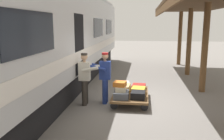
{
  "coord_description": "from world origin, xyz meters",
  "views": [
    {
      "loc": [
        -0.18,
        7.78,
        2.62
      ],
      "look_at": [
        0.81,
        0.31,
        1.15
      ],
      "focal_mm": 37.95,
      "sensor_mm": 36.0,
      "label": 1
    }
  ],
  "objects_px": {
    "train_car": "(37,40)",
    "suitcase_black_hardshell": "(138,95)",
    "suitcase_gray_aluminum": "(124,85)",
    "porter_by_door": "(85,77)",
    "luggage_cart": "(131,94)",
    "suitcase_slate_roller": "(121,94)",
    "suitcase_tan_vintage": "(123,89)",
    "porter_in_overalls": "(105,76)",
    "suitcase_yellow_case": "(138,90)",
    "suitcase_cream_canvas": "(121,89)",
    "suitcase_red_plastic": "(139,87)",
    "suitcase_orange_carryall": "(120,84)"
  },
  "relations": [
    {
      "from": "luggage_cart",
      "to": "suitcase_cream_canvas",
      "type": "height_order",
      "value": "suitcase_cream_canvas"
    },
    {
      "from": "suitcase_gray_aluminum",
      "to": "suitcase_yellow_case",
      "type": "relative_size",
      "value": 0.93
    },
    {
      "from": "train_car",
      "to": "porter_in_overalls",
      "type": "xyz_separation_m",
      "value": [
        -2.38,
        0.23,
        -1.14
      ]
    },
    {
      "from": "suitcase_gray_aluminum",
      "to": "suitcase_black_hardshell",
      "type": "height_order",
      "value": "suitcase_gray_aluminum"
    },
    {
      "from": "suitcase_tan_vintage",
      "to": "porter_in_overalls",
      "type": "xyz_separation_m",
      "value": [
        0.6,
        0.22,
        0.48
      ]
    },
    {
      "from": "train_car",
      "to": "suitcase_orange_carryall",
      "type": "xyz_separation_m",
      "value": [
        -2.92,
        0.53,
        -1.31
      ]
    },
    {
      "from": "luggage_cart",
      "to": "suitcase_orange_carryall",
      "type": "height_order",
      "value": "suitcase_orange_carryall"
    },
    {
      "from": "suitcase_red_plastic",
      "to": "porter_in_overalls",
      "type": "bearing_deg",
      "value": 34.58
    },
    {
      "from": "luggage_cart",
      "to": "suitcase_tan_vintage",
      "type": "bearing_deg",
      "value": -0.0
    },
    {
      "from": "suitcase_red_plastic",
      "to": "suitcase_cream_canvas",
      "type": "bearing_deg",
      "value": 63.89
    },
    {
      "from": "suitcase_gray_aluminum",
      "to": "porter_by_door",
      "type": "height_order",
      "value": "porter_by_door"
    },
    {
      "from": "suitcase_gray_aluminum",
      "to": "porter_by_door",
      "type": "bearing_deg",
      "value": 40.62
    },
    {
      "from": "luggage_cart",
      "to": "suitcase_slate_roller",
      "type": "xyz_separation_m",
      "value": [
        0.26,
        0.55,
        0.15
      ]
    },
    {
      "from": "suitcase_tan_vintage",
      "to": "porter_by_door",
      "type": "distance_m",
      "value": 1.37
    },
    {
      "from": "suitcase_red_plastic",
      "to": "luggage_cart",
      "type": "bearing_deg",
      "value": 64.47
    },
    {
      "from": "porter_by_door",
      "to": "suitcase_tan_vintage",
      "type": "bearing_deg",
      "value": -158.49
    },
    {
      "from": "luggage_cart",
      "to": "suitcase_orange_carryall",
      "type": "xyz_separation_m",
      "value": [
        0.32,
        0.52,
        0.49
      ]
    },
    {
      "from": "suitcase_orange_carryall",
      "to": "porter_in_overalls",
      "type": "xyz_separation_m",
      "value": [
        0.54,
        -0.3,
        0.17
      ]
    },
    {
      "from": "suitcase_black_hardshell",
      "to": "porter_in_overalls",
      "type": "distance_m",
      "value": 1.28
    },
    {
      "from": "porter_by_door",
      "to": "suitcase_gray_aluminum",
      "type": "bearing_deg",
      "value": -139.38
    },
    {
      "from": "porter_in_overalls",
      "to": "suitcase_cream_canvas",
      "type": "bearing_deg",
      "value": 149.74
    },
    {
      "from": "suitcase_slate_roller",
      "to": "suitcase_cream_canvas",
      "type": "height_order",
      "value": "suitcase_cream_canvas"
    },
    {
      "from": "suitcase_cream_canvas",
      "to": "porter_by_door",
      "type": "relative_size",
      "value": 0.23
    },
    {
      "from": "suitcase_tan_vintage",
      "to": "porter_in_overalls",
      "type": "height_order",
      "value": "porter_in_overalls"
    },
    {
      "from": "train_car",
      "to": "suitcase_slate_roller",
      "type": "distance_m",
      "value": 3.45
    },
    {
      "from": "luggage_cart",
      "to": "porter_by_door",
      "type": "xyz_separation_m",
      "value": [
        1.45,
        0.47,
        0.66
      ]
    },
    {
      "from": "train_car",
      "to": "suitcase_orange_carryall",
      "type": "distance_m",
      "value": 3.25
    },
    {
      "from": "suitcase_cream_canvas",
      "to": "porter_in_overalls",
      "type": "relative_size",
      "value": 0.23
    },
    {
      "from": "suitcase_tan_vintage",
      "to": "suitcase_gray_aluminum",
      "type": "bearing_deg",
      "value": -90.0
    },
    {
      "from": "suitcase_orange_carryall",
      "to": "porter_in_overalls",
      "type": "distance_m",
      "value": 0.64
    },
    {
      "from": "train_car",
      "to": "suitcase_cream_canvas",
      "type": "bearing_deg",
      "value": 169.14
    },
    {
      "from": "suitcase_slate_roller",
      "to": "train_car",
      "type": "bearing_deg",
      "value": -10.63
    },
    {
      "from": "luggage_cart",
      "to": "suitcase_cream_canvas",
      "type": "xyz_separation_m",
      "value": [
        0.28,
        0.56,
        0.34
      ]
    },
    {
      "from": "suitcase_gray_aluminum",
      "to": "porter_by_door",
      "type": "distance_m",
      "value": 1.64
    },
    {
      "from": "suitcase_gray_aluminum",
      "to": "suitcase_black_hardshell",
      "type": "relative_size",
      "value": 0.94
    },
    {
      "from": "suitcase_yellow_case",
      "to": "suitcase_black_hardshell",
      "type": "relative_size",
      "value": 1.01
    },
    {
      "from": "suitcase_tan_vintage",
      "to": "suitcase_yellow_case",
      "type": "bearing_deg",
      "value": 180.0
    },
    {
      "from": "suitcase_slate_roller",
      "to": "suitcase_cream_canvas",
      "type": "distance_m",
      "value": 0.19
    },
    {
      "from": "suitcase_red_plastic",
      "to": "suitcase_gray_aluminum",
      "type": "bearing_deg",
      "value": 0.0
    },
    {
      "from": "suitcase_red_plastic",
      "to": "porter_by_door",
      "type": "height_order",
      "value": "porter_by_door"
    },
    {
      "from": "luggage_cart",
      "to": "suitcase_cream_canvas",
      "type": "relative_size",
      "value": 5.08
    },
    {
      "from": "suitcase_orange_carryall",
      "to": "suitcase_slate_roller",
      "type": "bearing_deg",
      "value": 153.56
    },
    {
      "from": "train_car",
      "to": "suitcase_black_hardshell",
      "type": "relative_size",
      "value": 41.17
    },
    {
      "from": "porter_by_door",
      "to": "train_car",
      "type": "bearing_deg",
      "value": -14.91
    },
    {
      "from": "luggage_cart",
      "to": "suitcase_red_plastic",
      "type": "bearing_deg",
      "value": -115.53
    },
    {
      "from": "train_car",
      "to": "suitcase_orange_carryall",
      "type": "bearing_deg",
      "value": 169.7
    },
    {
      "from": "suitcase_slate_roller",
      "to": "porter_in_overalls",
      "type": "bearing_deg",
      "value": -28.81
    },
    {
      "from": "suitcase_yellow_case",
      "to": "porter_by_door",
      "type": "relative_size",
      "value": 0.28
    },
    {
      "from": "suitcase_slate_roller",
      "to": "suitcase_cream_canvas",
      "type": "bearing_deg",
      "value": 26.88
    },
    {
      "from": "luggage_cart",
      "to": "suitcase_slate_roller",
      "type": "distance_m",
      "value": 0.63
    }
  ]
}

